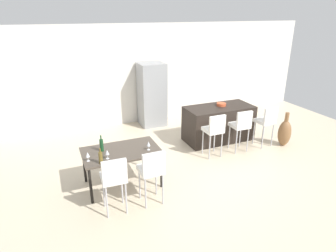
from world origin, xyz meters
TOP-DOWN VIEW (x-y plane):
  - ground_plane at (0.00, 0.00)m, footprint 10.00×10.00m
  - back_wall at (0.00, 3.17)m, footprint 10.00×0.12m
  - kitchen_island at (0.73, 0.97)m, footprint 1.77×0.82m
  - bar_chair_left at (0.11, 0.18)m, footprint 0.40×0.40m
  - bar_chair_middle at (0.85, 0.18)m, footprint 0.41×0.41m
  - bar_chair_right at (1.61, 0.18)m, footprint 0.43×0.43m
  - dining_table at (-2.15, -0.17)m, footprint 1.46×0.89m
  - dining_chair_near at (-2.48, -0.98)m, footprint 0.41×0.41m
  - dining_chair_far at (-1.82, -0.98)m, footprint 0.41×0.41m
  - wine_bottle_inner at (-2.60, -0.53)m, footprint 0.07×0.07m
  - wine_bottle_left at (-2.49, -0.05)m, footprint 0.07×0.07m
  - wine_glass_middle at (-1.66, -0.34)m, footprint 0.07×0.07m
  - wine_glass_right at (-2.46, -0.40)m, footprint 0.07×0.07m
  - wine_glass_far at (-2.79, -0.35)m, footprint 0.07×0.07m
  - refrigerator at (-0.48, 2.73)m, footprint 0.72×0.68m
  - fruit_bowl at (0.82, 1.03)m, footprint 0.24×0.24m
  - floor_vase at (2.08, 0.01)m, footprint 0.32×0.32m

SIDE VIEW (x-z plane):
  - ground_plane at x=0.00m, z-range 0.00..0.00m
  - floor_vase at x=2.08m, z-range -0.09..0.79m
  - kitchen_island at x=0.73m, z-range 0.00..0.92m
  - dining_table at x=-2.15m, z-range 0.31..1.05m
  - bar_chair_left at x=0.11m, z-range 0.17..1.22m
  - bar_chair_middle at x=0.85m, z-range 0.17..1.22m
  - bar_chair_right at x=1.61m, z-range 0.17..1.22m
  - dining_chair_near at x=-2.48m, z-range 0.17..1.22m
  - dining_chair_far at x=-1.82m, z-range 0.17..1.22m
  - wine_bottle_inner at x=-2.60m, z-range 0.71..1.00m
  - wine_glass_middle at x=-1.66m, z-range 0.78..0.95m
  - wine_glass_right at x=-2.46m, z-range 0.78..0.95m
  - wine_glass_far at x=-2.79m, z-range 0.78..0.95m
  - wine_bottle_left at x=-2.49m, z-range 0.70..1.03m
  - refrigerator at x=-0.48m, z-range 0.00..1.84m
  - fruit_bowl at x=0.82m, z-range 0.92..0.99m
  - back_wall at x=0.00m, z-range 0.00..2.90m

